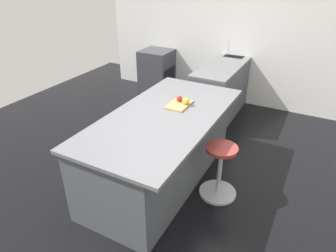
# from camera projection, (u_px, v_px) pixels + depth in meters

# --- Properties ---
(ground_plane) EXTENTS (7.71, 7.71, 0.00)m
(ground_plane) POSITION_uv_depth(u_px,v_px,m) (166.00, 183.00, 3.79)
(ground_plane) COLOR black
(interior_partition_left) EXTENTS (0.15, 5.60, 2.71)m
(interior_partition_left) POSITION_uv_depth(u_px,v_px,m) (244.00, 31.00, 5.44)
(interior_partition_left) COLOR silver
(interior_partition_left) RESTS_ON ground_plane
(sink_cabinet) EXTENTS (2.39, 0.60, 1.20)m
(sink_cabinet) POSITION_uv_depth(u_px,v_px,m) (228.00, 83.00, 5.63)
(sink_cabinet) COLOR #4C5156
(sink_cabinet) RESTS_ON ground_plane
(oven_range) EXTENTS (0.60, 0.61, 0.89)m
(oven_range) POSITION_uv_depth(u_px,v_px,m) (157.00, 71.00, 6.28)
(oven_range) COLOR #38383D
(oven_range) RESTS_ON ground_plane
(kitchen_island) EXTENTS (2.32, 1.16, 0.90)m
(kitchen_island) POSITION_uv_depth(u_px,v_px,m) (161.00, 146.00, 3.69)
(kitchen_island) COLOR #4C5156
(kitchen_island) RESTS_ON ground_plane
(stool_by_window) EXTENTS (0.44, 0.44, 0.66)m
(stool_by_window) POSITION_uv_depth(u_px,v_px,m) (219.00, 172.00, 3.47)
(stool_by_window) COLOR #B7B7BC
(stool_by_window) RESTS_ON ground_plane
(cutting_board) EXTENTS (0.36, 0.24, 0.02)m
(cutting_board) POSITION_uv_depth(u_px,v_px,m) (179.00, 105.00, 3.69)
(cutting_board) COLOR tan
(cutting_board) RESTS_ON kitchen_island
(apple_yellow) EXTENTS (0.08, 0.08, 0.08)m
(apple_yellow) POSITION_uv_depth(u_px,v_px,m) (186.00, 101.00, 3.66)
(apple_yellow) COLOR gold
(apple_yellow) RESTS_ON cutting_board
(apple_red) EXTENTS (0.07, 0.07, 0.07)m
(apple_red) POSITION_uv_depth(u_px,v_px,m) (179.00, 99.00, 3.73)
(apple_red) COLOR red
(apple_red) RESTS_ON cutting_board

